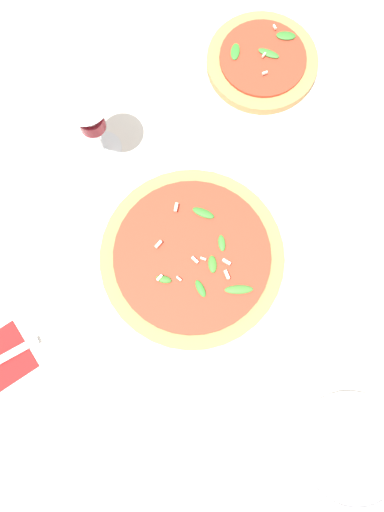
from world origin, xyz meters
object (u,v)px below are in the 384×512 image
object	(u,v)px
pizza_arugula_main	(192,258)
wine_glass	(90,118)
pizza_personal_side	(262,64)
side_plate_white	(353,451)

from	to	relation	value
pizza_arugula_main	wine_glass	bearing A→B (deg)	-105.22
pizza_personal_side	side_plate_white	bearing A→B (deg)	46.77
side_plate_white	pizza_arugula_main	bearing A→B (deg)	-104.27
wine_glass	side_plate_white	distance (m)	0.63
pizza_personal_side	wine_glass	size ratio (longest dim) A/B	1.41
pizza_arugula_main	wine_glass	distance (m)	0.27
wine_glass	side_plate_white	xyz separation A→B (m)	(0.16, 0.61, -0.10)
wine_glass	side_plate_white	size ratio (longest dim) A/B	0.88
pizza_personal_side	wine_glass	distance (m)	0.33
pizza_arugula_main	pizza_personal_side	size ratio (longest dim) A/B	1.45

